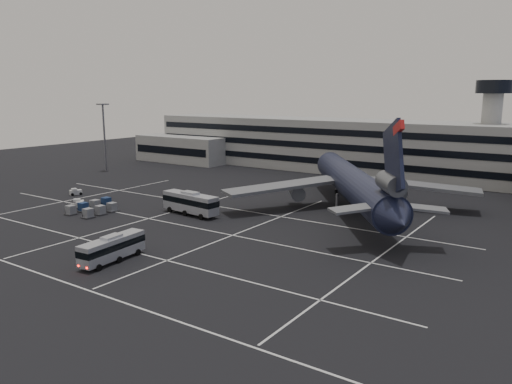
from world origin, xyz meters
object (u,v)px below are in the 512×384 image
(bus_near, at_px, (112,247))
(tug_a, at_px, (75,192))
(bus_far, at_px, (190,202))
(uld_cluster, at_px, (94,208))
(trijet_main, at_px, (354,184))

(bus_near, bearing_deg, tug_a, 144.64)
(bus_far, bearing_deg, uld_cluster, 124.00)
(bus_near, xyz_separation_m, bus_far, (-8.50, 24.34, 0.37))
(bus_far, height_order, tug_a, bus_far)
(trijet_main, distance_m, bus_near, 44.76)
(bus_near, xyz_separation_m, tug_a, (-40.07, 23.55, -1.23))
(trijet_main, height_order, bus_far, trijet_main)
(tug_a, relative_size, uld_cluster, 0.26)
(bus_near, height_order, tug_a, bus_near)
(bus_near, distance_m, tug_a, 46.49)
(trijet_main, relative_size, tug_a, 18.57)
(bus_far, bearing_deg, trijet_main, -45.97)
(trijet_main, xyz_separation_m, bus_far, (-22.86, -17.92, -2.99))
(bus_far, relative_size, tug_a, 4.47)
(trijet_main, bearing_deg, tug_a, 162.96)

